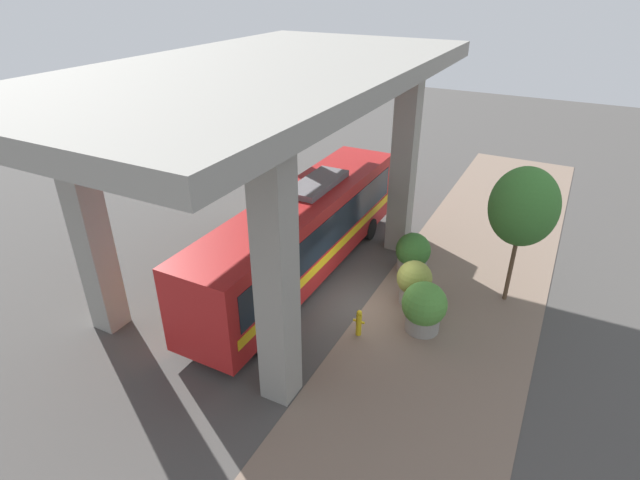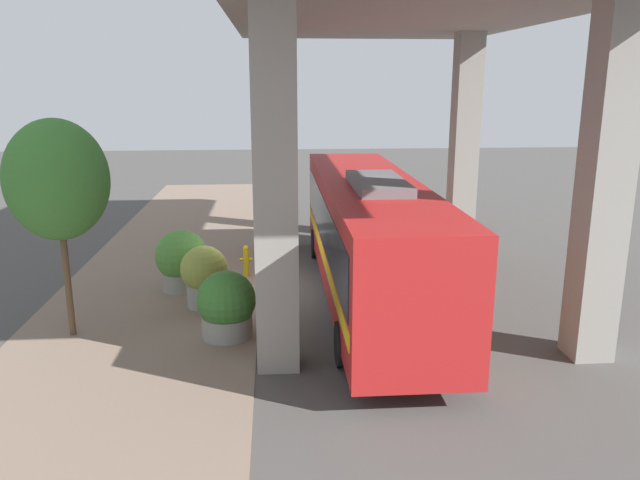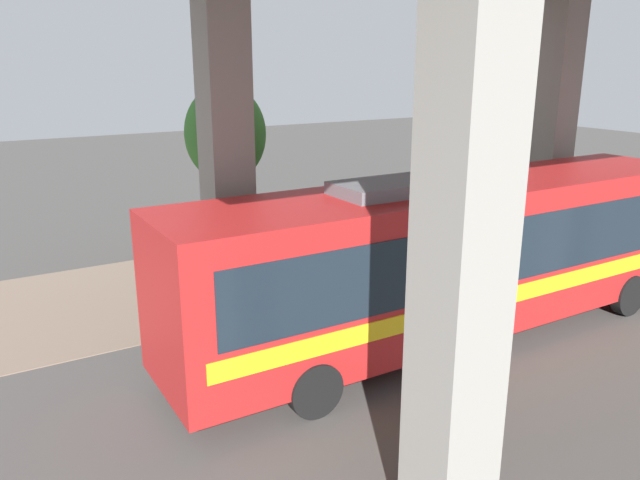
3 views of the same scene
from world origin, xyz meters
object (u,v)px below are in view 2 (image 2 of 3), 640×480
at_px(bus, 369,232).
at_px(street_tree_near, 57,180).
at_px(planter_back, 204,275).
at_px(fire_hydrant, 246,261).
at_px(planter_front, 227,306).
at_px(planter_middle, 182,261).

xyz_separation_m(bus, street_tree_near, (-7.64, -2.03, 1.85)).
xyz_separation_m(bus, planter_back, (-4.58, -0.22, -1.10)).
bearing_deg(street_tree_near, fire_hydrant, 47.88).
relative_size(planter_front, planter_back, 0.96).
bearing_deg(street_tree_near, planter_front, -5.83).
distance_m(bus, street_tree_near, 8.12).
relative_size(planter_middle, planter_back, 1.07).
height_order(fire_hydrant, street_tree_near, street_tree_near).
xyz_separation_m(bus, planter_middle, (-5.39, 1.20, -1.07)).
bearing_deg(planter_middle, bus, -12.53).
bearing_deg(street_tree_near, planter_back, 30.67).
height_order(bus, fire_hydrant, bus).
relative_size(fire_hydrant, street_tree_near, 0.19).
relative_size(planter_middle, street_tree_near, 0.35).
height_order(planter_middle, planter_back, planter_middle).
xyz_separation_m(fire_hydrant, street_tree_near, (-4.08, -4.51, 3.33)).
distance_m(planter_middle, street_tree_near, 4.89).
bearing_deg(planter_middle, planter_front, -66.53).
bearing_deg(bus, street_tree_near, -165.13).
height_order(planter_front, planter_middle, planter_middle).
distance_m(planter_middle, planter_back, 1.63).
height_order(fire_hydrant, planter_front, planter_front).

